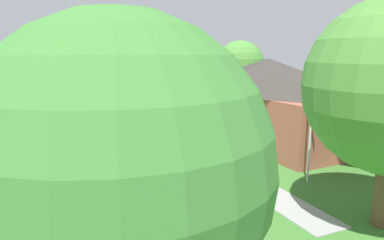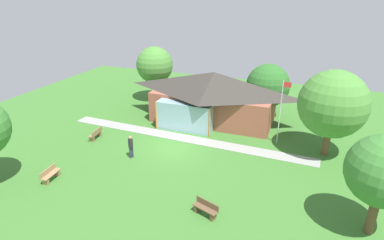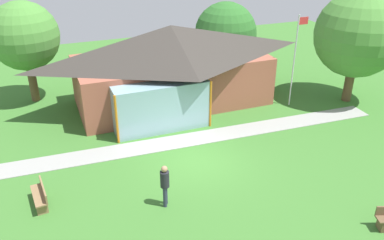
{
  "view_description": "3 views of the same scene",
  "coord_description": "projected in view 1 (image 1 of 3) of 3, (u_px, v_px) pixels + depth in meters",
  "views": [
    {
      "loc": [
        16.76,
        -5.85,
        4.86
      ],
      "look_at": [
        -0.49,
        2.7,
        1.15
      ],
      "focal_mm": 32.54,
      "sensor_mm": 36.0,
      "label": 1
    },
    {
      "loc": [
        9.21,
        -20.33,
        11.61
      ],
      "look_at": [
        0.48,
        2.67,
        1.44
      ],
      "focal_mm": 30.27,
      "sensor_mm": 36.0,
      "label": 2
    },
    {
      "loc": [
        -5.87,
        -14.14,
        9.71
      ],
      "look_at": [
        0.19,
        1.3,
        1.44
      ],
      "focal_mm": 37.57,
      "sensor_mm": 36.0,
      "label": 3
    }
  ],
  "objects": [
    {
      "name": "tree_behind_pavilion_right",
      "position": [
        366.0,
        89.0,
        16.66
      ],
      "size": [
        4.0,
        4.0,
        5.16
      ],
      "color": "brown",
      "rests_on": "ground_plane"
    },
    {
      "name": "bench_front_right",
      "position": [
        5.0,
        196.0,
        11.06
      ],
      "size": [
        1.56,
        0.92,
        0.84
      ],
      "rotation": [
        0.0,
        0.0,
        2.8
      ],
      "color": "brown",
      "rests_on": "ground_plane"
    },
    {
      "name": "pavilion",
      "position": [
        264.0,
        98.0,
        19.76
      ],
      "size": [
        11.79,
        6.82,
        4.57
      ],
      "color": "#A35642",
      "rests_on": "ground_plane"
    },
    {
      "name": "tree_behind_pavilion_left",
      "position": [
        240.0,
        66.0,
        27.53
      ],
      "size": [
        3.87,
        3.87,
        5.85
      ],
      "color": "brown",
      "rests_on": "ground_plane"
    },
    {
      "name": "bench_front_left",
      "position": [
        5.0,
        131.0,
        20.15
      ],
      "size": [
        0.57,
        1.53,
        0.84
      ],
      "rotation": [
        0.0,
        0.0,
        4.8
      ],
      "color": "#9E7A51",
      "rests_on": "ground_plane"
    },
    {
      "name": "flagpole",
      "position": [
        313.0,
        107.0,
        12.86
      ],
      "size": [
        0.64,
        0.08,
        5.23
      ],
      "color": "silver",
      "rests_on": "ground_plane"
    },
    {
      "name": "tree_far_east",
      "position": [
        121.0,
        167.0,
        3.98
      ],
      "size": [
        3.53,
        3.53,
        5.36
      ],
      "color": "brown",
      "rests_on": "ground_plane"
    },
    {
      "name": "visitor_strolling_lawn",
      "position": [
        94.0,
        124.0,
        19.03
      ],
      "size": [
        0.34,
        0.34,
        1.74
      ],
      "rotation": [
        0.0,
        0.0,
        1.09
      ],
      "color": "#2D3347",
      "rests_on": "ground_plane"
    },
    {
      "name": "bench_mid_left",
      "position": [
        108.0,
        119.0,
        23.76
      ],
      "size": [
        0.59,
        1.54,
        0.84
      ],
      "rotation": [
        0.0,
        0.0,
        1.67
      ],
      "color": "olive",
      "rests_on": "ground_plane"
    },
    {
      "name": "footpath",
      "position": [
        185.0,
        143.0,
        19.08
      ],
      "size": [
        21.32,
        2.17,
        0.03
      ],
      "primitive_type": "cube",
      "rotation": [
        0.0,
        0.0,
        -0.04
      ],
      "color": "#999993",
      "rests_on": "ground_plane"
    },
    {
      "name": "ground_plane",
      "position": [
        150.0,
        147.0,
        18.21
      ],
      "size": [
        44.0,
        44.0,
        0.0
      ],
      "primitive_type": "plane",
      "color": "#3D752D"
    }
  ]
}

